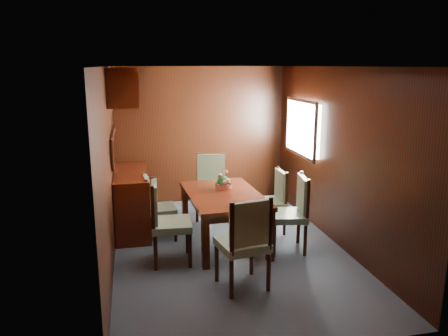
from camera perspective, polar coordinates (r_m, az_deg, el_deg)
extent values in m
plane|color=#3E4B55|center=(6.00, 0.62, -10.47)|extent=(4.50, 4.50, 0.00)
cube|color=black|center=(5.50, -14.79, 0.06)|extent=(0.02, 4.50, 2.40)
cube|color=black|center=(6.12, 14.48, 1.41)|extent=(0.02, 4.50, 2.40)
cube|color=black|center=(7.79, -3.01, 4.30)|extent=(3.00, 0.02, 2.40)
cube|color=black|center=(3.55, 8.74, -6.94)|extent=(3.00, 0.02, 2.40)
cube|color=black|center=(5.49, 0.68, 13.12)|extent=(3.00, 4.50, 0.02)
cube|color=white|center=(7.06, 10.49, 5.20)|extent=(0.14, 1.10, 0.80)
cube|color=#B2B2B7|center=(7.03, 9.96, 5.20)|extent=(0.04, 1.20, 0.90)
cube|color=black|center=(6.46, -14.21, 2.75)|extent=(0.03, 1.36, 0.41)
cube|color=silver|center=(6.46, -14.05, 2.76)|extent=(0.01, 1.30, 0.35)
cube|color=#330F06|center=(6.36, -13.10, 10.38)|extent=(0.40, 1.40, 0.50)
cube|color=#330F06|center=(6.65, -11.91, -4.20)|extent=(0.48, 1.40, 0.90)
cube|color=#330F06|center=(5.33, -2.44, -9.77)|extent=(0.09, 0.09, 0.66)
cube|color=#330F06|center=(5.55, 6.09, -8.84)|extent=(0.09, 0.09, 0.66)
cube|color=#330F06|center=(6.62, -5.13, -5.11)|extent=(0.09, 0.09, 0.66)
cube|color=#330F06|center=(6.81, 1.82, -4.55)|extent=(0.09, 0.09, 0.66)
cube|color=black|center=(5.97, -0.04, -4.29)|extent=(0.92, 1.46, 0.10)
cube|color=#330F06|center=(5.94, -0.04, -3.59)|extent=(1.04, 1.58, 0.06)
cylinder|color=black|center=(5.79, -8.94, -9.23)|extent=(0.05, 0.05, 0.42)
cylinder|color=black|center=(5.39, -8.93, -10.99)|extent=(0.05, 0.05, 0.42)
cylinder|color=black|center=(5.81, -4.81, -9.07)|extent=(0.05, 0.05, 0.42)
cylinder|color=black|center=(5.41, -4.46, -10.81)|extent=(0.05, 0.05, 0.42)
cube|color=slate|center=(5.49, -6.87, -7.34)|extent=(0.51, 0.53, 0.09)
cylinder|color=black|center=(5.61, -9.26, -3.93)|extent=(0.05, 0.05, 0.57)
cylinder|color=black|center=(5.19, -9.27, -5.35)|extent=(0.05, 0.05, 0.57)
cube|color=slate|center=(5.39, -9.04, -4.38)|extent=(0.09, 0.46, 0.48)
cylinder|color=black|center=(6.50, -10.15, -6.99)|extent=(0.04, 0.04, 0.37)
cylinder|color=black|center=(6.14, -9.74, -8.20)|extent=(0.04, 0.04, 0.37)
cylinder|color=black|center=(6.54, -6.95, -6.73)|extent=(0.04, 0.04, 0.37)
cylinder|color=black|center=(6.19, -6.35, -7.91)|extent=(0.04, 0.04, 0.37)
cube|color=slate|center=(6.26, -8.37, -5.35)|extent=(0.45, 0.47, 0.08)
cylinder|color=black|center=(6.34, -10.41, -2.80)|extent=(0.04, 0.04, 0.50)
cylinder|color=black|center=(5.98, -10.01, -3.79)|extent=(0.04, 0.04, 0.50)
cube|color=slate|center=(6.16, -10.05, -3.10)|extent=(0.09, 0.41, 0.42)
cylinder|color=black|center=(5.80, 10.55, -9.33)|extent=(0.05, 0.05, 0.41)
cylinder|color=black|center=(6.19, 9.69, -7.84)|extent=(0.05, 0.05, 0.41)
cylinder|color=black|center=(5.73, 6.57, -9.49)|extent=(0.05, 0.05, 0.41)
cylinder|color=black|center=(6.12, 5.96, -7.96)|extent=(0.05, 0.05, 0.41)
cube|color=slate|center=(5.86, 8.28, -6.19)|extent=(0.54, 0.56, 0.08)
cylinder|color=black|center=(5.62, 10.89, -4.18)|extent=(0.05, 0.05, 0.55)
cylinder|color=black|center=(6.01, 9.99, -2.98)|extent=(0.05, 0.05, 0.55)
cube|color=slate|center=(5.81, 10.23, -3.37)|extent=(0.14, 0.45, 0.47)
cylinder|color=black|center=(6.44, 7.91, -7.07)|extent=(0.04, 0.04, 0.38)
cylinder|color=black|center=(6.79, 6.84, -5.96)|extent=(0.04, 0.04, 0.38)
cylinder|color=black|center=(6.34, 4.74, -7.34)|extent=(0.04, 0.04, 0.38)
cylinder|color=black|center=(6.69, 3.83, -6.20)|extent=(0.04, 0.04, 0.38)
cube|color=slate|center=(6.48, 5.88, -4.58)|extent=(0.43, 0.45, 0.08)
cylinder|color=black|center=(6.29, 8.14, -2.80)|extent=(0.04, 0.04, 0.50)
cylinder|color=black|center=(6.64, 7.04, -1.90)|extent=(0.04, 0.04, 0.50)
cube|color=slate|center=(6.46, 7.41, -2.18)|extent=(0.06, 0.41, 0.43)
cylinder|color=black|center=(4.74, 0.98, -14.40)|extent=(0.05, 0.05, 0.43)
cylinder|color=black|center=(4.91, 5.84, -13.41)|extent=(0.05, 0.05, 0.43)
cylinder|color=black|center=(5.08, -0.96, -12.37)|extent=(0.05, 0.05, 0.43)
cylinder|color=black|center=(5.25, 3.62, -11.54)|extent=(0.05, 0.05, 0.43)
cube|color=slate|center=(4.87, 2.41, -9.93)|extent=(0.59, 0.57, 0.09)
cylinder|color=black|center=(4.49, 1.06, -8.02)|extent=(0.05, 0.05, 0.57)
cylinder|color=black|center=(4.67, 6.07, -7.22)|extent=(0.05, 0.05, 0.57)
cube|color=slate|center=(4.59, 3.50, -7.27)|extent=(0.47, 0.15, 0.49)
cylinder|color=black|center=(7.27, 0.01, -4.40)|extent=(0.05, 0.05, 0.42)
cylinder|color=black|center=(7.28, -3.36, -4.40)|extent=(0.05, 0.05, 0.42)
cylinder|color=black|center=(6.88, 0.03, -5.42)|extent=(0.05, 0.05, 0.42)
cylinder|color=black|center=(6.89, -3.53, -5.42)|extent=(0.05, 0.05, 0.42)
cube|color=slate|center=(7.00, -1.73, -2.78)|extent=(0.58, 0.56, 0.09)
cylinder|color=black|center=(7.13, 0.01, -0.17)|extent=(0.05, 0.05, 0.55)
cylinder|color=black|center=(7.14, -3.41, -0.17)|extent=(0.05, 0.05, 0.55)
cube|color=slate|center=(7.11, -1.71, -0.04)|extent=(0.45, 0.15, 0.47)
cylinder|color=#C6503C|center=(6.17, -0.05, -2.33)|extent=(0.23, 0.23, 0.07)
sphere|color=#1A4617|center=(6.16, -0.05, -1.85)|extent=(0.18, 0.18, 0.18)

